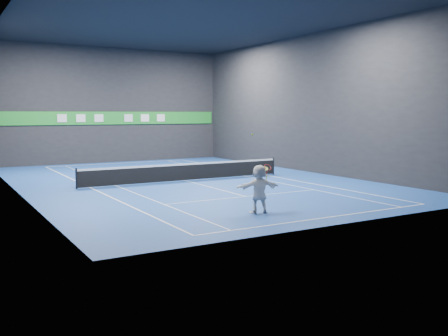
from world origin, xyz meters
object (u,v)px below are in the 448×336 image
tennis_net (186,171)px  tennis_racket (267,169)px  tennis_ball (252,135)px  player (259,189)px

tennis_net → tennis_racket: size_ratio=19.36×
tennis_ball → player: bearing=-12.8°
tennis_ball → tennis_net: bearing=78.9°
tennis_ball → tennis_racket: bearing=-1.4°
player → tennis_net: player is taller
player → tennis_racket: bearing=-161.6°
tennis_net → tennis_racket: tennis_racket is taller
tennis_ball → tennis_net: tennis_ball is taller
tennis_net → tennis_ball: bearing=-101.1°
player → tennis_ball: 2.12m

